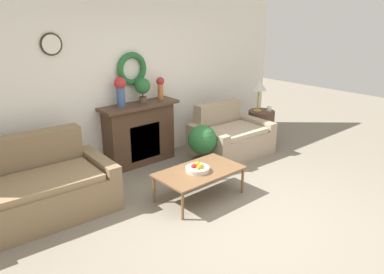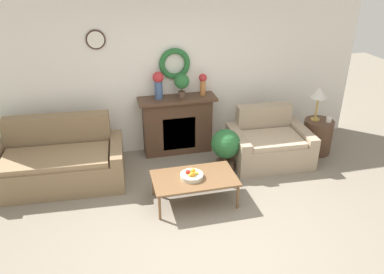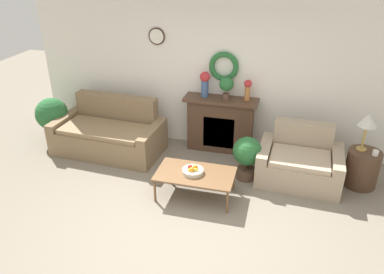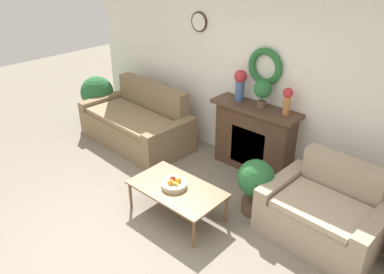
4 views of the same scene
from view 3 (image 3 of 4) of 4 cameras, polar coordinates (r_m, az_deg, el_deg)
ground_plane at (r=5.08m, az=-2.25°, el=-14.29°), size 16.00×16.00×0.00m
wall_back at (r=6.64m, az=4.05°, el=9.46°), size 6.80×0.16×2.70m
fireplace at (r=6.74m, az=4.34°, el=1.99°), size 1.29×0.41×1.01m
couch_left at (r=6.93m, az=-12.43°, el=0.47°), size 1.96×1.10×0.95m
loveseat_right at (r=6.17m, az=16.04°, el=-3.79°), size 1.31×1.00×0.86m
coffee_table at (r=5.52m, az=0.51°, el=-5.79°), size 1.15×0.66×0.39m
fruit_bowl at (r=5.48m, az=0.11°, el=-5.14°), size 0.32×0.32×0.12m
side_table_by_loveseat at (r=6.36m, az=24.47°, el=-4.37°), size 0.49×0.49×0.59m
table_lamp at (r=6.06m, az=25.21°, el=2.15°), size 0.28×0.28×0.59m
mug at (r=6.16m, az=26.17°, el=-2.20°), size 0.09×0.09×0.08m
vase_on_mantel_left at (r=6.52m, az=1.98°, el=8.35°), size 0.18×0.18×0.45m
vase_on_mantel_right at (r=6.42m, az=8.48°, el=7.32°), size 0.13×0.13×0.36m
potted_plant_on_mantel at (r=6.43m, az=5.27°, el=7.91°), size 0.25×0.25×0.39m
potted_plant_floor_by_couch at (r=7.46m, az=-20.56°, el=3.19°), size 0.60×0.60×0.87m
potted_plant_floor_by_loveseat at (r=5.96m, az=8.38°, el=-2.64°), size 0.46×0.46×0.72m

